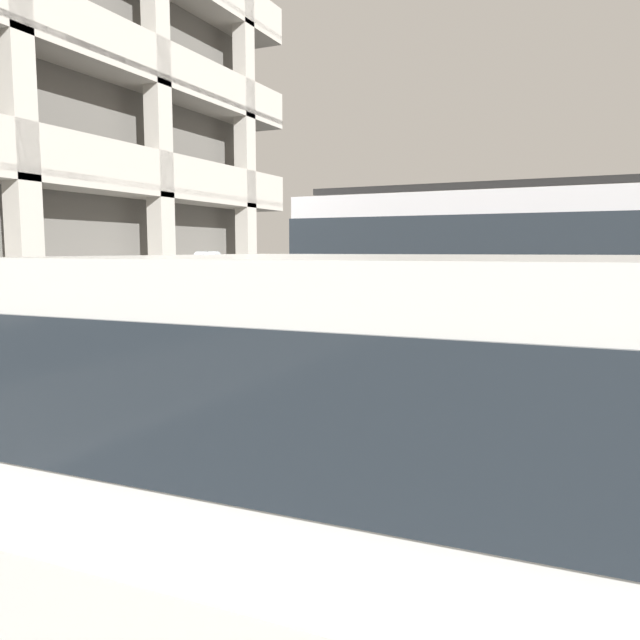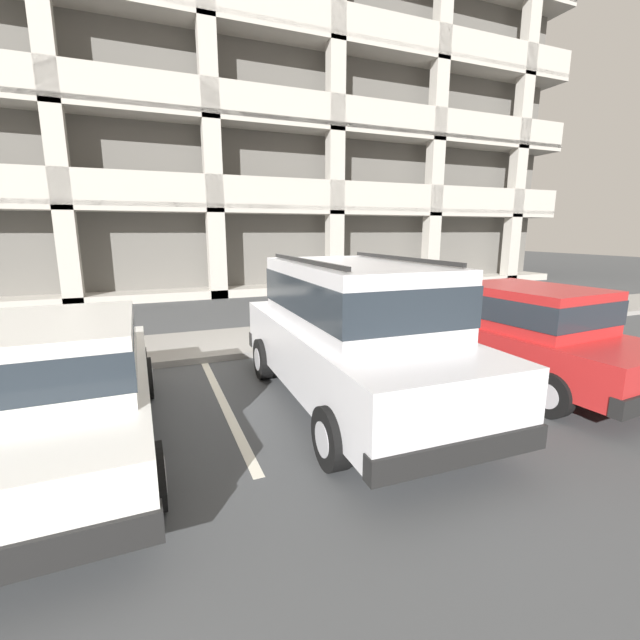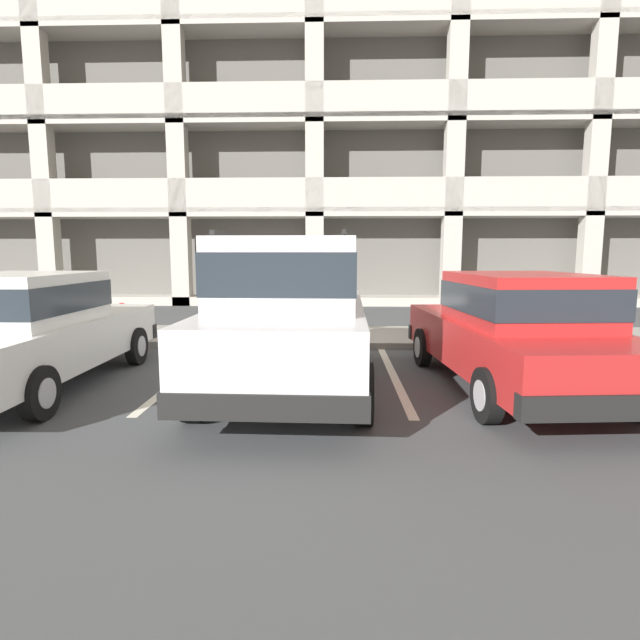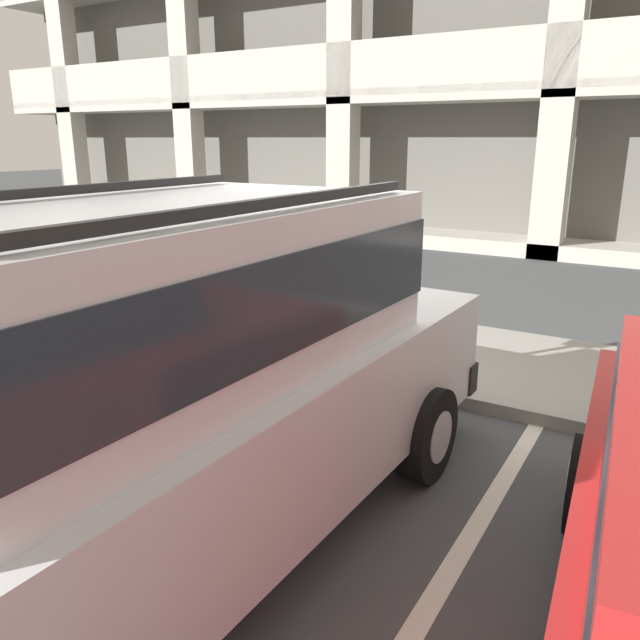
# 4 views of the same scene
# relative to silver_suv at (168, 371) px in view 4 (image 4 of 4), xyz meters

# --- Properties ---
(ground_plane) EXTENTS (80.00, 80.00, 0.10)m
(ground_plane) POSITION_rel_silver_suv_xyz_m (-0.12, 2.47, -1.14)
(ground_plane) COLOR #444749
(sidewalk) EXTENTS (40.00, 2.20, 0.12)m
(sidewalk) POSITION_rel_silver_suv_xyz_m (-0.12, 3.77, -1.03)
(sidewalk) COLOR gray
(sidewalk) RESTS_ON ground_plane
(parking_stall_lines) EXTENTS (12.50, 4.80, 0.01)m
(parking_stall_lines) POSITION_rel_silver_suv_xyz_m (1.43, 1.07, -1.08)
(parking_stall_lines) COLOR silver
(parking_stall_lines) RESTS_ON ground_plane
(silver_suv) EXTENTS (2.10, 4.82, 2.03)m
(silver_suv) POSITION_rel_silver_suv_xyz_m (0.00, 0.00, 0.00)
(silver_suv) COLOR silver
(silver_suv) RESTS_ON ground_plane
(parking_meter_near) EXTENTS (0.35, 0.12, 1.42)m
(parking_meter_near) POSITION_rel_silver_suv_xyz_m (0.07, 2.82, 0.09)
(parking_meter_near) COLOR #47474C
(parking_meter_near) RESTS_ON sidewalk
(fire_hydrant) EXTENTS (0.30, 0.30, 0.70)m
(fire_hydrant) POSITION_rel_silver_suv_xyz_m (-3.65, 3.12, -0.62)
(fire_hydrant) COLOR red
(fire_hydrant) RESTS_ON sidewalk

